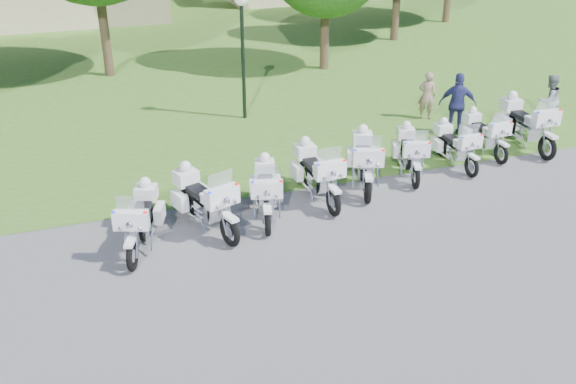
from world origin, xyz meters
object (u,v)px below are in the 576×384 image
object	(u,v)px
motorcycle_0	(140,218)
bystander_a	(427,96)
motorcycle_5	(410,151)
lamp_post	(242,24)
motorcycle_6	(455,145)
motorcycle_2	(266,189)
motorcycle_7	(484,133)
motorcycle_8	(526,122)
bystander_c	(458,104)
bystander_b	(549,101)
motorcycle_4	(365,160)
motorcycle_1	(204,200)
motorcycle_3	(317,172)

from	to	relation	value
motorcycle_0	bystander_a	size ratio (longest dim) A/B	1.44
motorcycle_5	lamp_post	distance (m)	6.85
motorcycle_6	motorcycle_5	bearing A→B (deg)	4.22
motorcycle_2	motorcycle_7	xyz separation A→B (m)	(7.08, 1.57, -0.06)
motorcycle_8	motorcycle_0	bearing A→B (deg)	12.53
motorcycle_2	motorcycle_6	distance (m)	5.91
bystander_c	bystander_b	bearing A→B (deg)	-155.93
motorcycle_4	bystander_c	world-z (taller)	bystander_c
bystander_b	bystander_a	bearing A→B (deg)	-34.07
motorcycle_6	bystander_b	xyz separation A→B (m)	(4.46, 1.71, 0.24)
motorcycle_1	bystander_a	size ratio (longest dim) A/B	1.54
motorcycle_2	motorcycle_5	bearing A→B (deg)	-152.32
motorcycle_7	bystander_a	distance (m)	3.04
motorcycle_0	motorcycle_6	size ratio (longest dim) A/B	1.07
motorcycle_7	bystander_b	bearing A→B (deg)	-158.85
motorcycle_8	bystander_b	xyz separation A→B (m)	(1.76, 1.20, 0.10)
motorcycle_1	motorcycle_7	distance (m)	8.75
motorcycle_8	bystander_a	world-z (taller)	motorcycle_8
motorcycle_3	bystander_c	bearing A→B (deg)	-156.97
motorcycle_2	motorcycle_3	distance (m)	1.52
motorcycle_4	bystander_b	xyz separation A→B (m)	(7.38, 2.05, 0.13)
motorcycle_4	motorcycle_5	bearing A→B (deg)	-151.06
motorcycle_0	motorcycle_4	bearing A→B (deg)	-149.40
motorcycle_5	lamp_post	world-z (taller)	lamp_post
motorcycle_5	motorcycle_4	bearing A→B (deg)	27.08
motorcycle_8	motorcycle_7	bearing A→B (deg)	2.99
motorcycle_3	motorcycle_6	world-z (taller)	motorcycle_3
motorcycle_7	bystander_b	world-z (taller)	bystander_b
motorcycle_5	bystander_b	xyz separation A→B (m)	(5.92, 1.82, 0.20)
motorcycle_1	bystander_b	xyz separation A→B (m)	(11.78, 2.91, 0.13)
motorcycle_3	bystander_c	distance (m)	6.23
motorcycle_5	motorcycle_7	xyz separation A→B (m)	(2.74, 0.60, -0.03)
motorcycle_2	motorcycle_7	size ratio (longest dim) A/B	1.07
motorcycle_0	motorcycle_7	bearing A→B (deg)	-149.49
motorcycle_2	bystander_c	world-z (taller)	bystander_c
bystander_a	motorcycle_6	bearing A→B (deg)	103.96
motorcycle_2	motorcycle_8	world-z (taller)	motorcycle_8
motorcycle_8	bystander_a	size ratio (longest dim) A/B	1.68
bystander_a	bystander_b	xyz separation A→B (m)	(3.33, -1.82, 0.05)
motorcycle_3	motorcycle_6	size ratio (longest dim) A/B	1.17
bystander_a	motorcycle_1	bearing A→B (deg)	61.09
motorcycle_0	lamp_post	size ratio (longest dim) A/B	0.55
motorcycle_4	bystander_c	size ratio (longest dim) A/B	1.24
motorcycle_5	bystander_b	world-z (taller)	bystander_b
motorcycle_5	motorcycle_8	world-z (taller)	motorcycle_8
motorcycle_0	motorcycle_7	xyz separation A→B (m)	(10.06, 2.04, -0.06)
motorcycle_7	bystander_c	size ratio (longest dim) A/B	1.11
motorcycle_1	bystander_c	xyz separation A→B (m)	(8.61, 3.20, 0.26)
motorcycle_5	lamp_post	size ratio (longest dim) A/B	0.53
motorcycle_0	bystander_a	xyz separation A→B (m)	(9.92, 5.07, 0.12)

